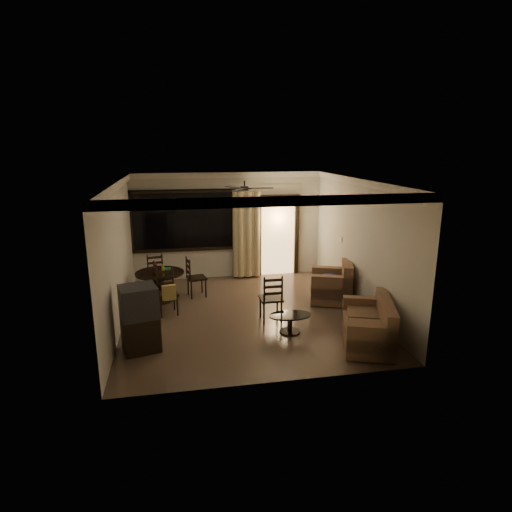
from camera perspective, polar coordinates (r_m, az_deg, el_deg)
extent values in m
plane|color=#7F6651|center=(9.17, -1.43, -7.71)|extent=(5.50, 5.50, 0.00)
plane|color=beige|center=(11.40, -3.71, 4.05)|extent=(5.00, 0.00, 5.00)
plane|color=beige|center=(6.14, 2.64, -5.18)|extent=(5.00, 0.00, 5.00)
plane|color=beige|center=(8.70, -17.96, 0.06)|extent=(0.00, 5.50, 5.50)
plane|color=beige|center=(9.45, 13.66, 1.46)|extent=(0.00, 5.50, 5.50)
plane|color=white|center=(8.51, -1.55, 10.02)|extent=(5.50, 5.50, 0.00)
cube|color=black|center=(11.26, -9.29, 4.66)|extent=(2.70, 0.04, 1.45)
cylinder|color=black|center=(11.06, -8.92, 8.72)|extent=(3.20, 0.03, 0.03)
cube|color=#FFC684|center=(11.66, 2.95, 2.54)|extent=(0.91, 0.03, 2.08)
cube|color=white|center=(10.40, 11.21, 2.22)|extent=(0.02, 0.18, 0.12)
cylinder|color=black|center=(8.51, -1.55, 9.61)|extent=(0.03, 0.03, 0.12)
cylinder|color=black|center=(8.52, -1.54, 9.01)|extent=(0.16, 0.16, 0.08)
cylinder|color=black|center=(9.93, -12.73, -2.22)|extent=(1.10, 1.10, 0.04)
cylinder|color=black|center=(10.03, -12.63, -4.02)|extent=(0.11, 0.11, 0.64)
cylinder|color=black|center=(10.14, -12.53, -5.76)|extent=(0.55, 0.55, 0.03)
cylinder|color=maroon|center=(9.93, -13.34, -1.48)|extent=(0.06, 0.06, 0.22)
cylinder|color=#B6B713|center=(9.87, -12.30, -1.64)|extent=(0.06, 0.06, 0.18)
cube|color=#28874B|center=(10.05, -11.72, -1.69)|extent=(0.14, 0.10, 0.05)
cube|color=black|center=(9.85, -14.26, -3.78)|extent=(0.49, 0.49, 0.04)
cube|color=black|center=(10.15, -7.93, -2.91)|extent=(0.49, 0.49, 0.04)
cube|color=black|center=(9.20, -11.76, -4.95)|extent=(0.49, 0.49, 0.04)
cube|color=tan|center=(8.95, -11.52, -4.81)|extent=(0.29, 0.13, 0.32)
cube|color=black|center=(10.75, -13.39, -2.18)|extent=(0.49, 0.49, 0.04)
cube|color=black|center=(7.81, -15.12, -9.91)|extent=(0.72, 0.68, 0.61)
cube|color=black|center=(7.59, -15.41, -5.90)|extent=(0.72, 0.68, 0.55)
cube|color=black|center=(7.64, -13.13, -5.62)|extent=(0.13, 0.43, 0.37)
cube|color=#4E3124|center=(8.06, 14.55, -9.83)|extent=(1.26, 1.70, 0.38)
cube|color=#4E3124|center=(7.98, 16.91, -7.81)|extent=(0.67, 1.50, 0.62)
cube|color=#4E3124|center=(7.37, 15.17, -10.63)|extent=(0.82, 0.42, 0.47)
cube|color=#4E3124|center=(8.61, 14.18, -6.84)|extent=(0.82, 0.42, 0.47)
cube|color=#4E3124|center=(7.97, 14.31, -8.40)|extent=(0.97, 1.44, 0.11)
cube|color=#4E3124|center=(9.95, 9.95, -4.67)|extent=(1.14, 1.14, 0.42)
cube|color=#4E3124|center=(9.86, 12.03, -2.82)|extent=(0.49, 0.92, 0.69)
cube|color=#4E3124|center=(9.55, 10.05, -4.17)|extent=(0.91, 0.47, 0.53)
cube|color=#4E3124|center=(10.22, 9.96, -2.90)|extent=(0.91, 0.47, 0.53)
cube|color=#4E3124|center=(9.87, 9.70, -3.33)|extent=(0.82, 0.86, 0.13)
ellipsoid|color=#12184F|center=(9.84, 9.73, -2.70)|extent=(0.38, 0.32, 0.11)
ellipsoid|color=black|center=(8.21, 4.56, -7.89)|extent=(0.82, 0.49, 0.03)
cylinder|color=black|center=(8.28, 4.54, -8.99)|extent=(0.09, 0.09, 0.33)
cylinder|color=black|center=(8.34, 4.51, -10.00)|extent=(0.40, 0.40, 0.03)
cube|color=black|center=(8.68, 1.99, -5.68)|extent=(0.44, 0.44, 0.04)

